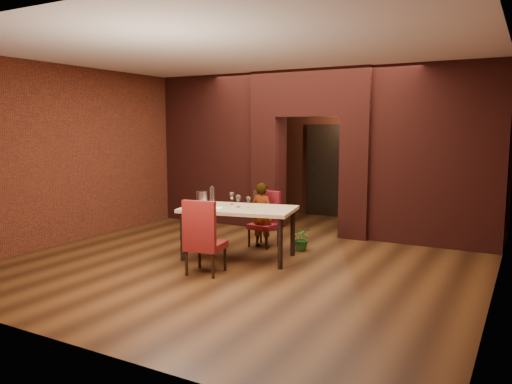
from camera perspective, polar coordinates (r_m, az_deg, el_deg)
floor at (r=8.39m, az=0.85°, el=-7.05°), size 8.00×8.00×0.00m
ceiling at (r=8.20m, az=0.89°, el=15.16°), size 7.00×8.00×0.04m
wall_back at (r=11.81m, az=10.12°, el=4.90°), size 7.00×0.04×3.20m
wall_front at (r=5.00m, az=-21.40°, el=1.20°), size 7.00×0.04×3.20m
wall_left at (r=10.26m, az=-16.67°, el=4.34°), size 0.04×8.00×3.20m
wall_right at (r=7.18m, az=26.33°, el=2.69°), size 0.04×8.00×3.20m
pillar_left at (r=10.38m, az=1.47°, el=2.19°), size 0.55×0.55×2.30m
pillar_right at (r=9.65m, az=11.52°, el=1.64°), size 0.55×0.55×2.30m
lintel at (r=9.95m, az=6.44°, el=11.14°), size 2.45×0.55×0.90m
wing_wall_left at (r=11.07m, az=-5.04°, el=4.82°), size 2.28×0.35×3.20m
wing_wall_right at (r=9.29m, az=19.94°, el=3.91°), size 2.28×0.35×3.20m
vent_panel at (r=10.19m, az=0.69°, el=-1.31°), size 0.40×0.03×0.50m
rear_door at (r=11.92m, az=8.15°, el=2.31°), size 0.90×0.08×2.10m
rear_door_frame at (r=11.89m, az=8.08°, el=2.30°), size 1.02×0.04×2.22m
dining_table at (r=8.03m, az=-1.99°, el=-4.69°), size 1.93×1.33×0.83m
chair_far at (r=8.79m, az=0.89°, el=-3.13°), size 0.48×0.48×0.97m
chair_near at (r=7.21m, az=-5.77°, el=-5.05°), size 0.57×0.57×1.09m
person_seated at (r=8.72m, az=0.70°, el=-2.65°), size 0.43×0.30×1.14m
wine_glass_a at (r=8.26m, az=-2.79°, el=-0.74°), size 0.08×0.08×0.20m
wine_glass_b at (r=7.97m, az=-2.06°, el=-1.06°), size 0.08×0.08×0.19m
wine_glass_c at (r=7.86m, az=-0.87°, el=-1.22°), size 0.07×0.07×0.18m
tasting_sheet at (r=7.92m, az=-4.99°, el=-1.82°), size 0.34×0.29×0.00m
wine_bucket at (r=8.21m, az=-6.22°, el=-0.72°), size 0.19×0.19×0.23m
water_bottle at (r=8.23m, az=-5.05°, el=-0.39°), size 0.07×0.07×0.31m
potted_plant at (r=8.59m, az=5.29°, el=-5.31°), size 0.43×0.39×0.41m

